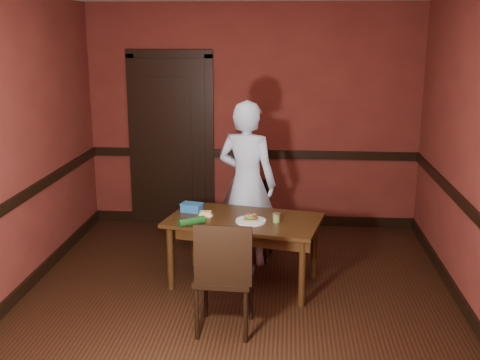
% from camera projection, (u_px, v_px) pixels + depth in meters
% --- Properties ---
extents(floor, '(4.00, 4.50, 0.01)m').
position_uv_depth(floor, '(237.00, 302.00, 5.43)').
color(floor, black).
rests_on(floor, ground).
extents(wall_back, '(4.00, 0.02, 2.70)m').
position_uv_depth(wall_back, '(253.00, 117.00, 7.27)').
color(wall_back, '#5D221C').
rests_on(wall_back, ground).
extents(wall_front, '(4.00, 0.02, 2.70)m').
position_uv_depth(wall_front, '(197.00, 252.00, 2.92)').
color(wall_front, '#5D221C').
rests_on(wall_front, ground).
extents(wall_left, '(0.02, 4.50, 2.70)m').
position_uv_depth(wall_left, '(9.00, 152.00, 5.25)').
color(wall_left, '#5D221C').
rests_on(wall_left, ground).
extents(wall_right, '(0.02, 4.50, 2.70)m').
position_uv_depth(wall_right, '(479.00, 160.00, 4.94)').
color(wall_right, '#5D221C').
rests_on(wall_right, ground).
extents(dado_back, '(4.00, 0.03, 0.10)m').
position_uv_depth(dado_back, '(252.00, 154.00, 7.36)').
color(dado_back, black).
rests_on(dado_back, ground).
extents(dado_left, '(0.03, 4.50, 0.10)m').
position_uv_depth(dado_left, '(15.00, 201.00, 5.36)').
color(dado_left, black).
rests_on(dado_left, ground).
extents(dado_right, '(0.03, 4.50, 0.10)m').
position_uv_depth(dado_right, '(472.00, 212.00, 5.05)').
color(dado_right, black).
rests_on(dado_right, ground).
extents(baseboard_back, '(4.00, 0.03, 0.12)m').
position_uv_depth(baseboard_back, '(252.00, 219.00, 7.57)').
color(baseboard_back, black).
rests_on(baseboard_back, ground).
extents(baseboard_left, '(0.03, 4.50, 0.12)m').
position_uv_depth(baseboard_left, '(24.00, 288.00, 5.57)').
color(baseboard_left, black).
rests_on(baseboard_left, ground).
extents(baseboard_right, '(0.03, 4.50, 0.12)m').
position_uv_depth(baseboard_right, '(463.00, 304.00, 5.26)').
color(baseboard_right, black).
rests_on(baseboard_right, ground).
extents(door, '(1.05, 0.07, 2.20)m').
position_uv_depth(door, '(171.00, 138.00, 7.38)').
color(door, black).
rests_on(door, ground).
extents(dining_table, '(1.54, 1.07, 0.66)m').
position_uv_depth(dining_table, '(244.00, 251.00, 5.74)').
color(dining_table, black).
rests_on(dining_table, floor).
extents(chair_far, '(0.44, 0.44, 0.83)m').
position_uv_depth(chair_far, '(253.00, 220.00, 6.39)').
color(chair_far, black).
rests_on(chair_far, floor).
extents(chair_near, '(0.47, 0.47, 0.96)m').
position_uv_depth(chair_near, '(225.00, 274.00, 4.83)').
color(chair_near, black).
rests_on(chair_near, floor).
extents(person, '(0.72, 0.58, 1.71)m').
position_uv_depth(person, '(247.00, 183.00, 6.19)').
color(person, '#B4D4F4').
rests_on(person, floor).
extents(sandwich_plate, '(0.28, 0.28, 0.07)m').
position_uv_depth(sandwich_plate, '(251.00, 220.00, 5.55)').
color(sandwich_plate, white).
rests_on(sandwich_plate, dining_table).
extents(sauce_jar, '(0.07, 0.07, 0.08)m').
position_uv_depth(sauce_jar, '(276.00, 218.00, 5.54)').
color(sauce_jar, '#5D823D').
rests_on(sauce_jar, dining_table).
extents(cheese_saucer, '(0.14, 0.14, 0.04)m').
position_uv_depth(cheese_saucer, '(206.00, 214.00, 5.73)').
color(cheese_saucer, white).
rests_on(cheese_saucer, dining_table).
extents(food_tub, '(0.23, 0.18, 0.08)m').
position_uv_depth(food_tub, '(192.00, 207.00, 5.86)').
color(food_tub, '#2469B5').
rests_on(food_tub, dining_table).
extents(wrapped_veg, '(0.25, 0.20, 0.07)m').
position_uv_depth(wrapped_veg, '(192.00, 221.00, 5.46)').
color(wrapped_veg, '#144717').
rests_on(wrapped_veg, dining_table).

